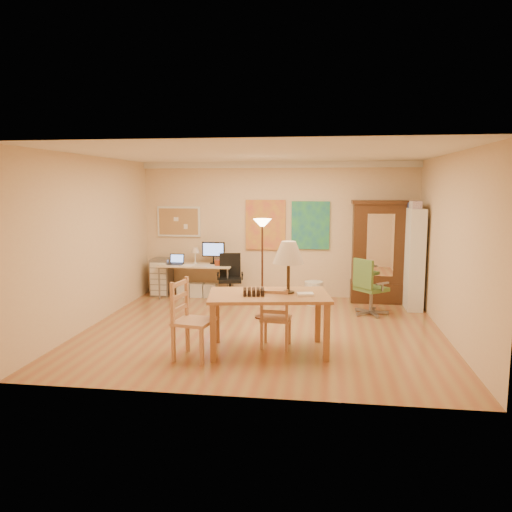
# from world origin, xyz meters

# --- Properties ---
(floor) EXTENTS (5.50, 5.50, 0.00)m
(floor) POSITION_xyz_m (0.00, 0.00, 0.00)
(floor) COLOR #9C5A37
(floor) RESTS_ON ground
(crown_molding) EXTENTS (5.50, 0.08, 0.12)m
(crown_molding) POSITION_xyz_m (0.00, 2.46, 2.64)
(crown_molding) COLOR white
(crown_molding) RESTS_ON floor
(corkboard) EXTENTS (0.90, 0.04, 0.62)m
(corkboard) POSITION_xyz_m (-2.05, 2.47, 1.50)
(corkboard) COLOR tan
(corkboard) RESTS_ON floor
(art_panel_left) EXTENTS (0.80, 0.04, 1.00)m
(art_panel_left) POSITION_xyz_m (-0.25, 2.47, 1.45)
(art_panel_left) COLOR yellow
(art_panel_left) RESTS_ON floor
(art_panel_right) EXTENTS (0.75, 0.04, 0.95)m
(art_panel_right) POSITION_xyz_m (0.65, 2.47, 1.45)
(art_panel_right) COLOR #217186
(art_panel_right) RESTS_ON floor
(dining_table) EXTENTS (1.72, 1.19, 1.50)m
(dining_table) POSITION_xyz_m (0.30, -0.95, 0.95)
(dining_table) COLOR brown
(dining_table) RESTS_ON floor
(ladder_chair_back) EXTENTS (0.42, 0.40, 0.86)m
(ladder_chair_back) POSITION_xyz_m (0.28, -0.82, 0.40)
(ladder_chair_back) COLOR #B27F51
(ladder_chair_back) RESTS_ON floor
(ladder_chair_left) EXTENTS (0.53, 0.55, 1.03)m
(ladder_chair_left) POSITION_xyz_m (-0.76, -1.38, 0.48)
(ladder_chair_left) COLOR #B27F51
(ladder_chair_left) RESTS_ON floor
(torchiere_lamp) EXTENTS (0.31, 0.31, 1.69)m
(torchiere_lamp) POSITION_xyz_m (-0.10, 0.73, 1.35)
(torchiere_lamp) COLOR #42241A
(torchiere_lamp) RESTS_ON floor
(computer_desk) EXTENTS (1.47, 0.64, 1.11)m
(computer_desk) POSITION_xyz_m (-1.57, 2.15, 0.41)
(computer_desk) COLOR beige
(computer_desk) RESTS_ON floor
(office_chair_black) EXTENTS (0.57, 0.57, 0.93)m
(office_chair_black) POSITION_xyz_m (-0.86, 1.84, 0.25)
(office_chair_black) COLOR black
(office_chair_black) RESTS_ON floor
(office_chair_green) EXTENTS (0.64, 0.64, 0.99)m
(office_chair_green) POSITION_xyz_m (1.73, 1.18, 0.27)
(office_chair_green) COLOR slate
(office_chair_green) RESTS_ON floor
(drawer_cart) EXTENTS (0.38, 0.46, 0.76)m
(drawer_cart) POSITION_xyz_m (-2.36, 2.22, 0.38)
(drawer_cart) COLOR slate
(drawer_cart) RESTS_ON floor
(armoire) EXTENTS (1.06, 0.51, 1.96)m
(armoire) POSITION_xyz_m (1.97, 2.24, 0.85)
(armoire) COLOR #38220F
(armoire) RESTS_ON floor
(bookshelf) EXTENTS (0.27, 0.73, 1.83)m
(bookshelf) POSITION_xyz_m (2.55, 1.80, 0.91)
(bookshelf) COLOR white
(bookshelf) RESTS_ON floor
(wastebin) EXTENTS (0.35, 0.35, 0.44)m
(wastebin) POSITION_xyz_m (0.75, 1.83, 0.22)
(wastebin) COLOR silver
(wastebin) RESTS_ON floor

